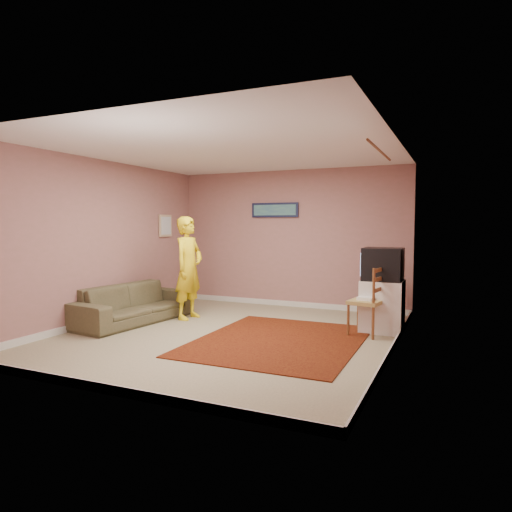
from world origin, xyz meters
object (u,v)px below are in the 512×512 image
at_px(chair_a, 377,287).
at_px(crt_tv, 383,264).
at_px(sofa, 134,304).
at_px(tv_cabinet, 382,306).
at_px(chair_b, 366,293).
at_px(person, 189,268).

bearing_deg(chair_a, crt_tv, -74.13).
height_order(chair_a, sofa, chair_a).
bearing_deg(tv_cabinet, sofa, -165.32).
bearing_deg(chair_b, crt_tv, 161.25).
xyz_separation_m(chair_a, sofa, (-3.58, -1.54, -0.28)).
bearing_deg(chair_a, person, -163.18).
bearing_deg(tv_cabinet, crt_tv, 179.35).
xyz_separation_m(sofa, person, (0.65, 0.61, 0.55)).
xyz_separation_m(chair_a, chair_b, (-0.01, -0.88, 0.02)).
height_order(tv_cabinet, crt_tv, crt_tv).
relative_size(tv_cabinet, person, 0.44).
height_order(crt_tv, chair_a, crt_tv).
distance_m(chair_b, sofa, 3.64).
bearing_deg(tv_cabinet, chair_a, 107.17).
distance_m(tv_cabinet, crt_tv, 0.62).
relative_size(crt_tv, person, 0.33).
bearing_deg(chair_b, tv_cabinet, 160.49).
bearing_deg(crt_tv, person, -172.54).
bearing_deg(chair_b, chair_a, -170.93).
distance_m(tv_cabinet, chair_a, 0.62).
height_order(tv_cabinet, chair_b, chair_b).
xyz_separation_m(tv_cabinet, chair_b, (-0.18, -0.33, 0.22)).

